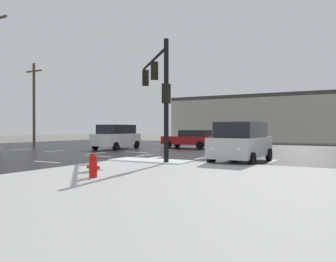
# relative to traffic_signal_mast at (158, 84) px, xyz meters

# --- Properties ---
(ground_plane) EXTENTS (120.00, 120.00, 0.00)m
(ground_plane) POSITION_rel_traffic_signal_mast_xyz_m (-5.06, 3.35, -4.00)
(ground_plane) COLOR slate
(road_asphalt) EXTENTS (44.00, 44.00, 0.02)m
(road_asphalt) POSITION_rel_traffic_signal_mast_xyz_m (-5.06, 3.35, -3.99)
(road_asphalt) COLOR black
(road_asphalt) RESTS_ON ground_plane
(sidewalk_corner) EXTENTS (18.00, 18.00, 0.14)m
(sidewalk_corner) POSITION_rel_traffic_signal_mast_xyz_m (6.94, -8.65, -3.93)
(sidewalk_corner) COLOR #B2B2AD
(sidewalk_corner) RESTS_ON ground_plane
(snow_strip_curbside) EXTENTS (4.00, 1.60, 0.06)m
(snow_strip_curbside) POSITION_rel_traffic_signal_mast_xyz_m (-0.06, -0.65, -3.83)
(snow_strip_curbside) COLOR white
(snow_strip_curbside) RESTS_ON sidewalk_corner
(lane_markings) EXTENTS (36.15, 36.15, 0.01)m
(lane_markings) POSITION_rel_traffic_signal_mast_xyz_m (-3.85, 1.97, -3.98)
(lane_markings) COLOR silver
(lane_markings) RESTS_ON road_asphalt
(traffic_signal_mast) EXTENTS (4.17, 4.40, 5.70)m
(traffic_signal_mast) POSITION_rel_traffic_signal_mast_xyz_m (0.00, 0.00, 0.00)
(traffic_signal_mast) COLOR black
(traffic_signal_mast) RESTS_ON sidewalk_corner
(fire_hydrant) EXTENTS (0.48, 0.26, 0.79)m
(fire_hydrant) POSITION_rel_traffic_signal_mast_xyz_m (1.22, -6.18, -3.46)
(fire_hydrant) COLOR red
(fire_hydrant) RESTS_ON sidewalk_corner
(strip_building_background) EXTENTS (24.48, 8.00, 6.31)m
(strip_building_background) POSITION_rel_traffic_signal_mast_xyz_m (-2.92, 33.07, -0.84)
(strip_building_background) COLOR #BCB29E
(strip_building_background) RESTS_ON ground_plane
(suv_silver) EXTENTS (2.21, 4.85, 2.03)m
(suv_silver) POSITION_rel_traffic_signal_mast_xyz_m (3.72, 1.98, -2.91)
(suv_silver) COLOR #B7BABF
(suv_silver) RESTS_ON road_asphalt
(sedan_red) EXTENTS (4.55, 2.04, 1.58)m
(sedan_red) POSITION_rel_traffic_signal_mast_xyz_m (-3.88, 11.86, -3.14)
(sedan_red) COLOR #B21919
(sedan_red) RESTS_ON road_asphalt
(suv_white) EXTENTS (2.50, 4.96, 2.03)m
(suv_white) POSITION_rel_traffic_signal_mast_xyz_m (-8.70, 7.74, -2.91)
(suv_white) COLOR white
(suv_white) RESTS_ON road_asphalt
(utility_pole_far) EXTENTS (2.20, 0.28, 8.43)m
(utility_pole_far) POSITION_rel_traffic_signal_mast_xyz_m (-20.07, 8.64, 0.43)
(utility_pole_far) COLOR brown
(utility_pole_far) RESTS_ON ground_plane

